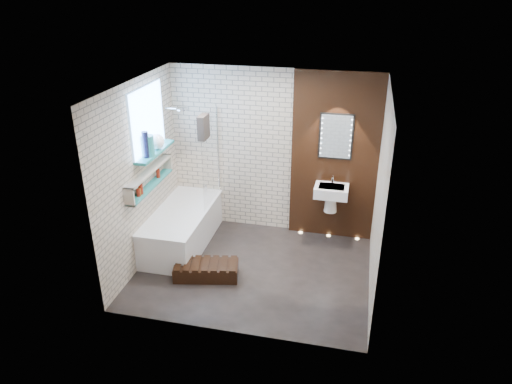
% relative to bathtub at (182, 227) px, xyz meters
% --- Properties ---
extents(ground, '(3.20, 3.20, 0.00)m').
position_rel_bathtub_xyz_m(ground, '(1.22, -0.45, -0.29)').
color(ground, black).
rests_on(ground, ground).
extents(room_shell, '(3.24, 3.20, 2.60)m').
position_rel_bathtub_xyz_m(room_shell, '(1.22, -0.45, 1.01)').
color(room_shell, '#C0B099').
rests_on(room_shell, ground).
extents(walnut_panel, '(1.30, 0.06, 2.60)m').
position_rel_bathtub_xyz_m(walnut_panel, '(2.17, 0.82, 1.01)').
color(walnut_panel, black).
rests_on(walnut_panel, ground).
extents(clerestory_window, '(0.18, 1.00, 0.94)m').
position_rel_bathtub_xyz_m(clerestory_window, '(-0.34, -0.10, 1.61)').
color(clerestory_window, '#7FADE0').
rests_on(clerestory_window, room_shell).
extents(display_niche, '(0.14, 1.30, 0.26)m').
position_rel_bathtub_xyz_m(display_niche, '(-0.31, -0.30, 0.91)').
color(display_niche, teal).
rests_on(display_niche, room_shell).
extents(bathtub, '(0.79, 1.74, 0.70)m').
position_rel_bathtub_xyz_m(bathtub, '(0.00, 0.00, 0.00)').
color(bathtub, white).
rests_on(bathtub, ground).
extents(bath_screen, '(0.01, 0.78, 1.40)m').
position_rel_bathtub_xyz_m(bath_screen, '(0.35, 0.44, 0.99)').
color(bath_screen, white).
rests_on(bath_screen, bathtub).
extents(towel, '(0.10, 0.26, 0.35)m').
position_rel_bathtub_xyz_m(towel, '(0.35, 0.18, 1.56)').
color(towel, black).
rests_on(towel, bath_screen).
extents(shower_head, '(0.18, 0.18, 0.02)m').
position_rel_bathtub_xyz_m(shower_head, '(-0.08, 0.50, 1.71)').
color(shower_head, silver).
rests_on(shower_head, room_shell).
extents(washbasin, '(0.50, 0.36, 0.58)m').
position_rel_bathtub_xyz_m(washbasin, '(2.17, 0.62, 0.50)').
color(washbasin, white).
rests_on(washbasin, walnut_panel).
extents(led_mirror, '(0.50, 0.02, 0.70)m').
position_rel_bathtub_xyz_m(led_mirror, '(2.17, 0.78, 1.36)').
color(led_mirror, black).
rests_on(led_mirror, walnut_panel).
extents(walnut_step, '(0.93, 0.56, 0.19)m').
position_rel_bathtub_xyz_m(walnut_step, '(0.62, -0.75, -0.19)').
color(walnut_step, black).
rests_on(walnut_step, ground).
extents(niche_bottles, '(0.06, 0.71, 0.15)m').
position_rel_bathtub_xyz_m(niche_bottles, '(-0.31, -0.48, 0.87)').
color(niche_bottles, maroon).
rests_on(niche_bottles, display_niche).
extents(sill_vases, '(0.22, 0.49, 0.36)m').
position_rel_bathtub_xyz_m(sill_vases, '(-0.28, -0.19, 1.39)').
color(sill_vases, white).
rests_on(sill_vases, clerestory_window).
extents(floor_uplights, '(0.96, 0.06, 0.01)m').
position_rel_bathtub_xyz_m(floor_uplights, '(2.17, 0.75, -0.29)').
color(floor_uplights, '#FFD899').
rests_on(floor_uplights, ground).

